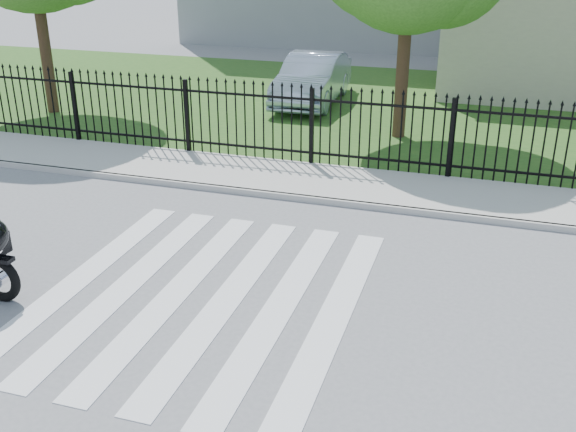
% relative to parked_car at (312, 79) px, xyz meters
% --- Properties ---
extents(ground, '(120.00, 120.00, 0.00)m').
position_rel_parked_car_xyz_m(ground, '(1.57, -11.76, -0.75)').
color(ground, slate).
rests_on(ground, ground).
extents(crosswalk, '(5.00, 5.50, 0.01)m').
position_rel_parked_car_xyz_m(crosswalk, '(1.57, -11.76, -0.75)').
color(crosswalk, silver).
rests_on(crosswalk, ground).
extents(sidewalk, '(40.00, 2.00, 0.12)m').
position_rel_parked_car_xyz_m(sidewalk, '(1.57, -6.76, -0.69)').
color(sidewalk, '#ADAAA3').
rests_on(sidewalk, ground).
extents(curb, '(40.00, 0.12, 0.12)m').
position_rel_parked_car_xyz_m(curb, '(1.57, -7.76, -0.69)').
color(curb, '#ADAAA3').
rests_on(curb, ground).
extents(grass_strip, '(40.00, 12.00, 0.02)m').
position_rel_parked_car_xyz_m(grass_strip, '(1.57, 0.24, -0.74)').
color(grass_strip, '#26521C').
rests_on(grass_strip, ground).
extents(iron_fence, '(26.00, 0.04, 1.80)m').
position_rel_parked_car_xyz_m(iron_fence, '(1.57, -5.76, 0.15)').
color(iron_fence, black).
rests_on(iron_fence, ground).
extents(parked_car, '(1.66, 4.48, 1.46)m').
position_rel_parked_car_xyz_m(parked_car, '(0.00, 0.00, 0.00)').
color(parked_car, '#9DABC5').
rests_on(parked_car, grass_strip).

